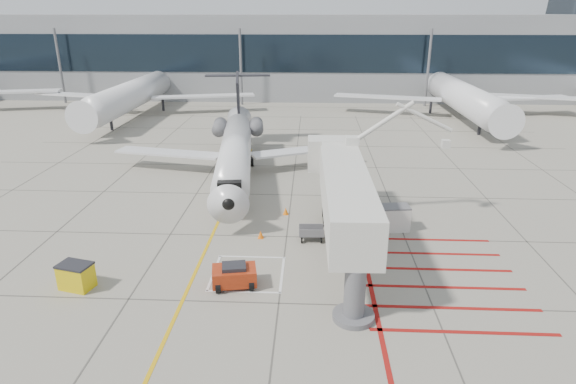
{
  "coord_description": "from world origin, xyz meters",
  "views": [
    {
      "loc": [
        1.54,
        -25.47,
        14.25
      ],
      "look_at": [
        0.0,
        6.0,
        2.5
      ],
      "focal_mm": 30.0,
      "sensor_mm": 36.0,
      "label": 1
    }
  ],
  "objects_px": {
    "pushback_tug": "(234,275)",
    "spill_bin": "(76,276)",
    "regional_jet": "(234,140)",
    "jet_bridge": "(346,205)"
  },
  "relations": [
    {
      "from": "regional_jet",
      "to": "pushback_tug",
      "type": "height_order",
      "value": "regional_jet"
    },
    {
      "from": "pushback_tug",
      "to": "spill_bin",
      "type": "distance_m",
      "value": 8.66
    },
    {
      "from": "regional_jet",
      "to": "jet_bridge",
      "type": "height_order",
      "value": "regional_jet"
    },
    {
      "from": "jet_bridge",
      "to": "spill_bin",
      "type": "height_order",
      "value": "jet_bridge"
    },
    {
      "from": "regional_jet",
      "to": "pushback_tug",
      "type": "relative_size",
      "value": 12.6
    },
    {
      "from": "jet_bridge",
      "to": "regional_jet",
      "type": "bearing_deg",
      "value": 122.01
    },
    {
      "from": "regional_jet",
      "to": "pushback_tug",
      "type": "xyz_separation_m",
      "value": [
        2.53,
        -16.91,
        -3.27
      ]
    },
    {
      "from": "jet_bridge",
      "to": "spill_bin",
      "type": "bearing_deg",
      "value": -165.86
    },
    {
      "from": "spill_bin",
      "to": "regional_jet",
      "type": "bearing_deg",
      "value": 84.98
    },
    {
      "from": "pushback_tug",
      "to": "jet_bridge",
      "type": "bearing_deg",
      "value": 18.55
    }
  ]
}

